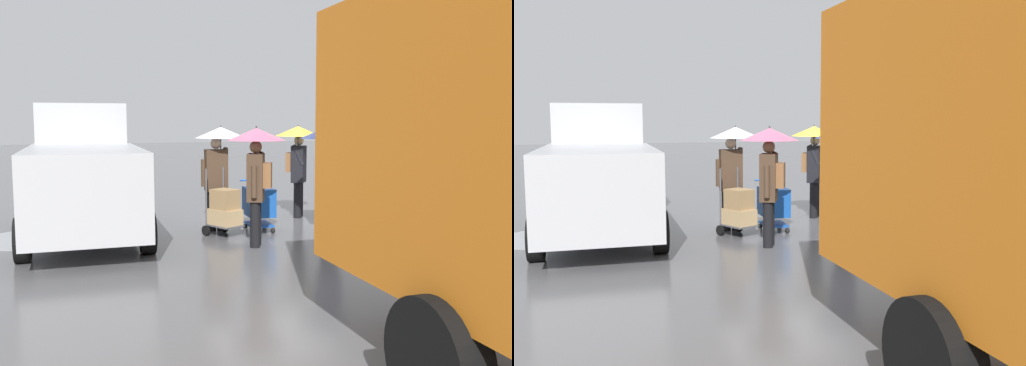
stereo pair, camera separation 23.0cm
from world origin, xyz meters
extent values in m
plane|color=#5B5B5E|center=(0.00, 0.00, 0.00)|extent=(90.00, 90.00, 0.00)
cylinder|color=#999BA0|center=(4.68, -0.35, 0.00)|extent=(2.02, 2.02, 0.01)
cube|color=#B7BABF|center=(3.74, -0.08, 1.06)|extent=(2.14, 5.27, 1.40)
cube|color=#B7BABF|center=(3.68, -1.98, 2.18)|extent=(1.89, 1.46, 0.84)
cube|color=black|center=(3.65, -2.70, 1.38)|extent=(1.66, 0.12, 0.63)
cube|color=#232326|center=(3.65, -2.74, 0.32)|extent=(1.96, 0.23, 0.24)
cylinder|color=black|center=(4.67, -1.73, 0.36)|extent=(0.27, 0.73, 0.72)
cylinder|color=black|center=(2.71, -1.66, 0.36)|extent=(0.27, 0.73, 0.72)
cylinder|color=black|center=(4.78, 1.49, 0.36)|extent=(0.27, 0.73, 0.72)
cylinder|color=black|center=(2.82, 1.56, 0.36)|extent=(0.27, 0.73, 0.72)
cylinder|color=black|center=(1.63, 7.64, 0.48)|extent=(0.32, 0.96, 0.96)
cube|color=#1951B2|center=(0.38, 0.35, 0.60)|extent=(0.58, 0.80, 0.56)
cube|color=#1951B2|center=(0.38, 0.35, 0.14)|extent=(0.52, 0.72, 0.04)
cylinder|color=#1951B2|center=(0.34, -0.07, 1.00)|extent=(0.58, 0.08, 0.04)
sphere|color=black|center=(0.19, 0.67, 0.05)|extent=(0.10, 0.10, 0.10)
sphere|color=black|center=(0.61, 0.64, 0.05)|extent=(0.10, 0.10, 0.10)
sphere|color=black|center=(0.15, 0.06, 0.05)|extent=(0.10, 0.10, 0.10)
sphere|color=black|center=(0.56, 0.03, 0.05)|extent=(0.10, 0.10, 0.10)
cylinder|color=#E0668E|center=(0.46, 0.45, 0.70)|extent=(0.09, 0.29, 0.69)
cube|color=#515156|center=(1.18, 0.63, 0.22)|extent=(0.68, 0.74, 0.03)
cylinder|color=#515156|center=(1.10, 0.27, 0.77)|extent=(0.04, 0.04, 1.10)
cylinder|color=#515156|center=(1.50, 0.45, 0.77)|extent=(0.04, 0.04, 1.10)
cylinder|color=black|center=(1.08, 0.26, 0.10)|extent=(0.13, 0.20, 0.20)
cylinder|color=black|center=(1.52, 0.46, 0.10)|extent=(0.13, 0.20, 0.20)
cube|color=tan|center=(1.18, 0.63, 0.38)|extent=(0.64, 0.72, 0.30)
cube|color=#A37F51|center=(1.18, 0.63, 0.73)|extent=(0.56, 0.59, 0.39)
cylinder|color=black|center=(1.28, 0.02, 0.41)|extent=(0.18, 0.18, 0.82)
cylinder|color=black|center=(1.08, 0.03, 0.41)|extent=(0.18, 0.18, 0.82)
cube|color=#473323|center=(1.18, 0.03, 1.24)|extent=(0.46, 0.31, 0.84)
sphere|color=beige|center=(1.18, 0.03, 1.78)|extent=(0.22, 0.22, 0.22)
cylinder|color=#473323|center=(1.44, 0.01, 1.19)|extent=(0.10, 0.10, 0.55)
cylinder|color=#473323|center=(1.00, 0.02, 1.46)|extent=(0.12, 0.31, 0.50)
cylinder|color=#333338|center=(1.08, 0.03, 1.62)|extent=(0.02, 0.02, 0.86)
cone|color=white|center=(1.08, 0.03, 2.00)|extent=(1.04, 1.04, 0.22)
sphere|color=#333338|center=(1.08, 0.03, 2.13)|extent=(0.04, 0.04, 0.04)
cylinder|color=black|center=(-0.92, 1.14, 0.41)|extent=(0.18, 0.18, 0.82)
cylinder|color=black|center=(-0.81, 0.98, 0.41)|extent=(0.18, 0.18, 0.82)
cube|color=#282D47|center=(-0.86, 1.06, 1.24)|extent=(0.48, 0.52, 0.84)
sphere|color=brown|center=(-0.86, 1.06, 1.78)|extent=(0.22, 0.22, 0.22)
cylinder|color=#282D47|center=(-1.01, 1.28, 1.19)|extent=(0.10, 0.10, 0.55)
cylinder|color=#282D47|center=(-0.74, 0.93, 1.46)|extent=(0.30, 0.25, 0.50)
cylinder|color=#333338|center=(-0.81, 0.98, 1.62)|extent=(0.02, 0.02, 0.86)
cone|color=navy|center=(-0.81, 0.98, 2.00)|extent=(1.04, 1.04, 0.22)
sphere|color=#333338|center=(-0.81, 0.98, 2.13)|extent=(0.04, 0.04, 0.04)
cube|color=brown|center=(-1.03, 0.95, 1.28)|extent=(0.30, 0.34, 0.44)
cylinder|color=black|center=(-1.11, -0.95, 0.41)|extent=(0.18, 0.18, 0.82)
cylinder|color=black|center=(-0.99, -0.79, 0.41)|extent=(0.18, 0.18, 0.82)
cube|color=black|center=(-1.05, -0.87, 1.24)|extent=(0.49, 0.52, 0.84)
sphere|color=beige|center=(-1.05, -0.87, 1.78)|extent=(0.22, 0.22, 0.22)
cylinder|color=black|center=(-1.20, -1.08, 1.19)|extent=(0.10, 0.10, 0.55)
cylinder|color=black|center=(-0.96, -0.71, 1.46)|extent=(0.30, 0.26, 0.50)
cylinder|color=#333338|center=(-0.99, -0.79, 1.62)|extent=(0.02, 0.02, 0.86)
cone|color=yellow|center=(-0.99, -0.79, 2.00)|extent=(1.04, 1.04, 0.22)
sphere|color=#333338|center=(-0.99, -0.79, 2.13)|extent=(0.04, 0.04, 0.04)
cube|color=brown|center=(-0.89, -0.99, 1.28)|extent=(0.31, 0.34, 0.44)
cylinder|color=black|center=(0.95, 1.74, 0.41)|extent=(0.18, 0.18, 0.82)
cylinder|color=black|center=(0.86, 1.56, 0.41)|extent=(0.18, 0.18, 0.82)
cube|color=#473323|center=(0.91, 1.65, 1.24)|extent=(0.45, 0.52, 0.84)
sphere|color=#8C6647|center=(0.91, 1.65, 1.78)|extent=(0.22, 0.22, 0.22)
cylinder|color=#473323|center=(1.02, 1.89, 1.19)|extent=(0.10, 0.10, 0.55)
cylinder|color=#473323|center=(0.85, 1.48, 1.46)|extent=(0.32, 0.22, 0.50)
cylinder|color=#333338|center=(0.86, 1.56, 1.62)|extent=(0.02, 0.02, 0.86)
cone|color=#E0668E|center=(0.86, 1.56, 2.00)|extent=(1.04, 1.04, 0.22)
sphere|color=#333338|center=(0.86, 1.56, 2.13)|extent=(0.04, 0.04, 0.04)
cube|color=brown|center=(0.73, 1.74, 1.28)|extent=(0.28, 0.34, 0.44)
camera|label=1|loc=(4.25, 10.97, 2.25)|focal=39.46mm
camera|label=2|loc=(4.03, 11.04, 2.25)|focal=39.46mm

